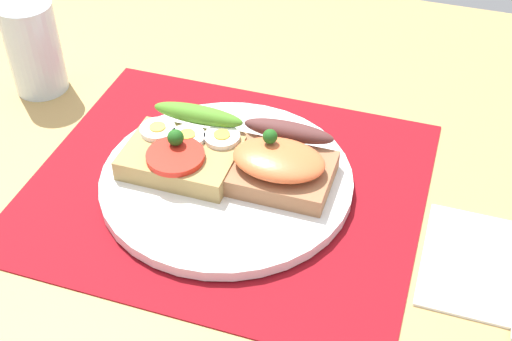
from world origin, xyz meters
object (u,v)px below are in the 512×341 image
napkin (511,270)px  sandwich_salmon (278,162)px  plate (227,180)px  sandwich_egg_tomato (185,147)px  drinking_glass (34,48)px

napkin → sandwich_salmon: bearing=169.6°
plate → sandwich_salmon: sandwich_salmon is taller
sandwich_egg_tomato → drinking_glass: (-21.62, 8.48, 2.31)cm
sandwich_egg_tomato → napkin: (31.52, -3.74, -2.68)cm
plate → sandwich_salmon: 5.54cm
plate → sandwich_egg_tomato: 5.22cm
plate → sandwich_salmon: size_ratio=2.29×
sandwich_salmon → plate: bearing=-164.3°
drinking_glass → napkin: bearing=-13.0°
sandwich_egg_tomato → napkin: 31.86cm
plate → drinking_glass: 28.30cm
drinking_glass → sandwich_salmon: bearing=-14.7°
sandwich_egg_tomato → drinking_glass: bearing=158.6°
drinking_glass → plate: bearing=-19.9°
plate → napkin: size_ratio=1.64×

